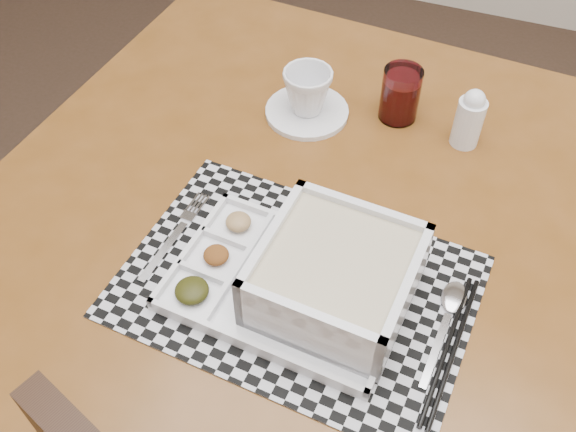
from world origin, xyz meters
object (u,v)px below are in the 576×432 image
object	(u,v)px
dining_table	(321,259)
juice_glass	(400,96)
serving_tray	(324,279)
cup	(307,91)
creamer_bottle	(469,119)

from	to	relation	value
dining_table	juice_glass	distance (m)	0.32
serving_tray	cup	xyz separation A→B (m)	(-0.15, 0.36, 0.01)
dining_table	juice_glass	bearing A→B (deg)	82.04
juice_glass	creamer_bottle	distance (m)	0.13
cup	creamer_bottle	distance (m)	0.28
cup	juice_glass	xyz separation A→B (m)	(0.15, 0.05, -0.01)
serving_tray	juice_glass	distance (m)	0.42
serving_tray	juice_glass	size ratio (longest dim) A/B	3.45
cup	serving_tray	bearing A→B (deg)	-91.81
dining_table	creamer_bottle	distance (m)	0.34
dining_table	creamer_bottle	bearing A→B (deg)	58.08
dining_table	serving_tray	distance (m)	0.18
juice_glass	creamer_bottle	size ratio (longest dim) A/B	0.89
juice_glass	serving_tray	bearing A→B (deg)	-90.03
serving_tray	dining_table	bearing A→B (deg)	107.97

